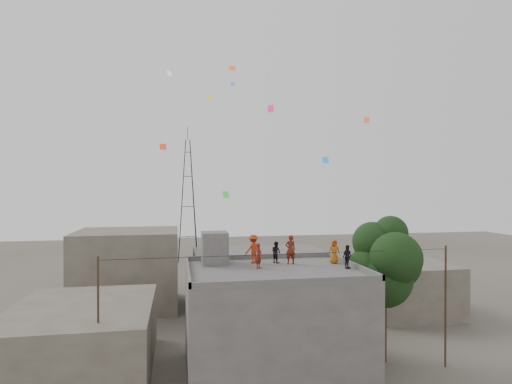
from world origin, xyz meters
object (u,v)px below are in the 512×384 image
(person_red_adult, at_px, (290,249))
(stair_head_box, at_px, (215,248))
(tree, at_px, (385,264))
(person_dark_adult, at_px, (347,257))
(transmission_tower, at_px, (188,200))

(person_red_adult, bearing_deg, stair_head_box, -13.84)
(tree, bearing_deg, person_red_adult, 169.77)
(person_dark_adult, bearing_deg, tree, -14.40)
(person_red_adult, bearing_deg, tree, 167.30)
(stair_head_box, height_order, transmission_tower, transmission_tower)
(stair_head_box, relative_size, person_red_adult, 1.10)
(stair_head_box, distance_m, transmission_tower, 37.46)
(tree, bearing_deg, person_dark_adult, -160.61)
(tree, distance_m, person_red_adult, 6.04)
(tree, height_order, person_red_adult, tree)
(person_dark_adult, bearing_deg, stair_head_box, 124.35)
(person_red_adult, xyz_separation_m, person_dark_adult, (2.91, -2.11, -0.21))
(transmission_tower, xyz_separation_m, person_red_adult, (5.49, -38.34, -2.06))
(tree, distance_m, person_dark_adult, 3.22)
(transmission_tower, bearing_deg, person_red_adult, -81.86)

